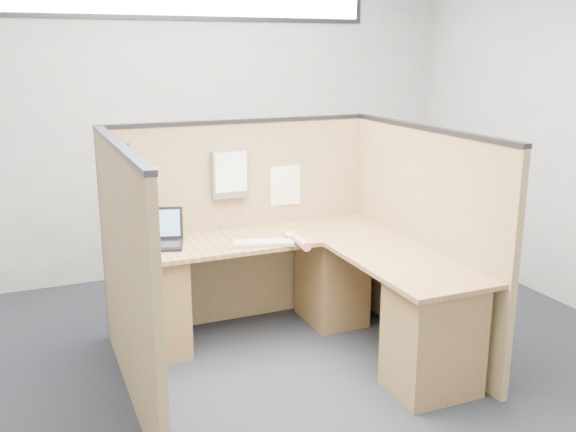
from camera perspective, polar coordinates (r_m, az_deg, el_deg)
name	(u,v)px	position (r m, az deg, el deg)	size (l,w,h in m)	color
floor	(295,373)	(4.24, 0.59, -13.78)	(5.00, 5.00, 0.00)	black
wall_back	(195,120)	(5.90, -8.23, 8.43)	(5.00, 5.00, 0.00)	#999C9D
cubicle_partitions	(270,241)	(4.31, -1.65, -2.24)	(2.06, 1.83, 1.53)	olive
l_desk	(303,296)	(4.38, 1.33, -7.16)	(1.95, 1.75, 0.73)	brown
laptop	(156,236)	(4.44, -11.66, -1.79)	(0.38, 0.39, 0.23)	black
keyboard	(263,243)	(4.36, -2.21, -2.40)	(0.43, 0.25, 0.03)	gray
mouse	(289,237)	(4.45, 0.12, -1.92)	(0.10, 0.06, 0.04)	silver
hand_forearm	(298,240)	(4.35, 0.86, -2.15)	(0.10, 0.34, 0.07)	tan
blue_poster	(119,160)	(4.49, -14.83, 4.84)	(0.17, 0.00, 0.22)	#212B9A
american_flag	(142,177)	(4.52, -12.86, 3.38)	(0.19, 0.01, 0.33)	olive
file_holder	(230,174)	(4.66, -5.16, 3.72)	(0.27, 0.05, 0.35)	slate
paper_left	(231,174)	(4.69, -5.13, 3.76)	(0.23, 0.00, 0.30)	white
paper_right	(285,185)	(4.86, -0.24, 2.73)	(0.24, 0.00, 0.30)	white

